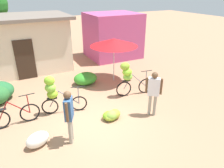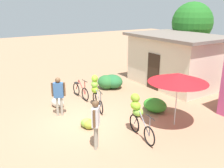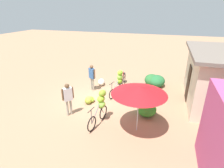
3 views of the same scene
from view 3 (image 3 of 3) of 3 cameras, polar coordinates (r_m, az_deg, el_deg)
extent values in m
plane|color=#A17758|center=(10.57, -4.62, -4.54)|extent=(60.00, 60.00, 0.00)
cube|color=beige|center=(11.13, 31.91, 1.14)|extent=(4.86, 3.22, 2.78)
cube|color=#332319|center=(10.94, 23.29, 0.30)|extent=(0.90, 0.06, 2.00)
ellipsoid|color=#2C6B32|center=(12.49, 12.61, 1.34)|extent=(1.06, 0.95, 0.76)
ellipsoid|color=#276937|center=(12.37, 14.18, 0.98)|extent=(1.26, 1.08, 0.76)
ellipsoid|color=#358E29|center=(9.05, 11.12, -7.96)|extent=(1.13, 0.93, 0.57)
cylinder|color=beige|center=(7.49, 8.32, -8.24)|extent=(0.04, 0.04, 2.04)
cone|color=red|center=(7.06, 8.74, -1.85)|extent=(2.24, 2.24, 0.35)
torus|color=black|center=(11.80, 3.02, 0.36)|extent=(0.67, 0.07, 0.67)
torus|color=black|center=(12.67, 3.97, 1.96)|extent=(0.67, 0.07, 0.67)
cylinder|color=maroon|center=(12.41, 3.85, 2.95)|extent=(0.37, 0.05, 0.60)
cylinder|color=maroon|center=(11.98, 3.37, 2.20)|extent=(0.64, 0.06, 0.61)
cylinder|color=black|center=(11.56, 3.09, 3.51)|extent=(0.50, 0.05, 0.03)
cylinder|color=maroon|center=(11.68, 3.05, 1.92)|extent=(0.04, 0.04, 0.69)
cube|color=black|center=(12.46, 3.92, 3.38)|extent=(0.36, 0.15, 0.02)
torus|color=black|center=(10.33, -0.05, -3.26)|extent=(0.60, 0.20, 0.60)
torus|color=black|center=(11.16, 2.79, -1.22)|extent=(0.60, 0.20, 0.60)
cylinder|color=slate|center=(10.89, 2.35, -0.14)|extent=(0.40, 0.13, 0.61)
cylinder|color=slate|center=(10.47, 0.93, -1.10)|extent=(0.69, 0.21, 0.62)
cylinder|color=black|center=(10.05, -0.05, 0.26)|extent=(0.49, 0.15, 0.03)
cylinder|color=slate|center=(10.19, -0.05, -1.52)|extent=(0.04, 0.04, 0.69)
cube|color=black|center=(10.94, 2.56, 0.17)|extent=(0.38, 0.22, 0.02)
ellipsoid|color=#7FB025|center=(10.85, 2.42, 0.94)|extent=(0.44, 0.38, 0.32)
ellipsoid|color=#7CC13C|center=(10.79, 2.54, 2.28)|extent=(0.48, 0.44, 0.33)
ellipsoid|color=#7EC02A|center=(10.70, 2.64, 3.60)|extent=(0.45, 0.41, 0.33)
torus|color=black|center=(7.82, -6.51, -12.63)|extent=(0.68, 0.15, 0.68)
torus|color=black|center=(8.54, -2.82, -9.09)|extent=(0.68, 0.15, 0.68)
cylinder|color=slate|center=(8.25, -3.46, -7.86)|extent=(0.39, 0.09, 0.64)
cylinder|color=slate|center=(7.88, -5.31, -9.56)|extent=(0.69, 0.14, 0.64)
cylinder|color=black|center=(7.44, -6.75, -8.26)|extent=(0.50, 0.10, 0.03)
cylinder|color=slate|center=(7.62, -6.63, -10.50)|extent=(0.04, 0.04, 0.70)
cube|color=black|center=(8.28, -3.21, -7.26)|extent=(0.38, 0.19, 0.02)
ellipsoid|color=#7AB33C|center=(8.13, -3.32, -6.60)|extent=(0.47, 0.40, 0.29)
ellipsoid|color=#86C52D|center=(8.09, -3.56, -4.81)|extent=(0.43, 0.35, 0.31)
ellipsoid|color=#84A92D|center=(8.03, -3.09, -2.98)|extent=(0.44, 0.38, 0.32)
ellipsoid|color=#81AE3D|center=(10.10, -7.52, -4.93)|extent=(0.54, 0.50, 0.36)
ellipsoid|color=#92B533|center=(10.15, -7.00, -5.01)|extent=(0.50, 0.56, 0.27)
ellipsoid|color=#77B524|center=(10.14, -6.88, -4.95)|extent=(0.54, 0.50, 0.30)
ellipsoid|color=#92A031|center=(9.97, -7.68, -5.36)|extent=(0.56, 0.55, 0.35)
ellipsoid|color=silver|center=(12.25, -3.47, 0.63)|extent=(0.81, 0.66, 0.44)
cylinder|color=gray|center=(11.54, -6.61, 0.08)|extent=(0.11, 0.11, 0.82)
cylinder|color=gray|center=(11.41, -6.04, -0.16)|extent=(0.11, 0.11, 0.82)
cube|color=#33598C|center=(11.21, -6.49, 3.41)|extent=(0.36, 0.45, 0.65)
cylinder|color=brown|center=(11.38, -7.30, 3.86)|extent=(0.08, 0.08, 0.58)
cylinder|color=brown|center=(11.02, -5.66, 3.27)|extent=(0.08, 0.08, 0.58)
sphere|color=brown|center=(11.07, -6.59, 5.54)|extent=(0.22, 0.22, 0.22)
cylinder|color=gray|center=(9.07, -13.05, -7.19)|extent=(0.11, 0.11, 0.81)
cylinder|color=gray|center=(9.02, -14.12, -7.47)|extent=(0.11, 0.11, 0.81)
cube|color=silver|center=(8.71, -14.02, -3.20)|extent=(0.44, 0.41, 0.64)
cylinder|color=brown|center=(8.76, -12.51, -2.64)|extent=(0.08, 0.08, 0.58)
cylinder|color=brown|center=(8.63, -15.60, -3.38)|extent=(0.08, 0.08, 0.58)
sphere|color=brown|center=(8.53, -14.30, -0.60)|extent=(0.22, 0.22, 0.22)
camera|label=1|loc=(14.38, -24.76, 18.49)|focal=33.55mm
camera|label=2|loc=(7.75, -70.90, 5.05)|focal=39.63mm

